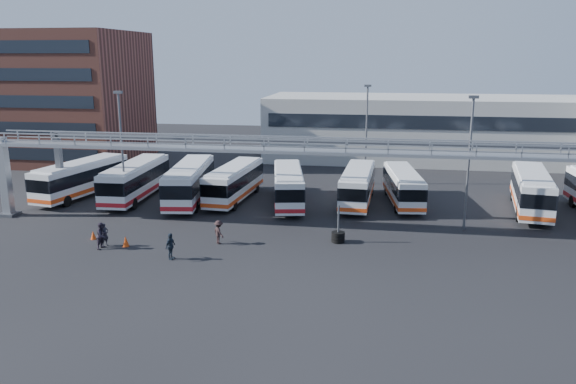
% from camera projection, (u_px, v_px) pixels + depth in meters
% --- Properties ---
extents(ground, '(140.00, 140.00, 0.00)m').
position_uv_depth(ground, '(296.00, 252.00, 38.22)').
color(ground, black).
rests_on(ground, ground).
extents(gantry, '(51.40, 5.15, 7.10)m').
position_uv_depth(gantry, '(307.00, 157.00, 42.56)').
color(gantry, gray).
rests_on(gantry, ground).
extents(apartment_building, '(18.00, 15.00, 16.00)m').
position_uv_depth(apartment_building, '(64.00, 97.00, 70.48)').
color(apartment_building, brown).
rests_on(apartment_building, ground).
extents(warehouse, '(42.00, 14.00, 8.00)m').
position_uv_depth(warehouse, '(432.00, 128.00, 71.84)').
color(warehouse, '#9E9E99').
rests_on(warehouse, ground).
extents(light_pole_left, '(0.70, 0.35, 10.21)m').
position_uv_depth(light_pole_left, '(122.00, 145.00, 47.07)').
color(light_pole_left, '#4C4F54').
rests_on(light_pole_left, ground).
extents(light_pole_mid, '(0.70, 0.35, 10.21)m').
position_uv_depth(light_pole_mid, '(469.00, 156.00, 41.70)').
color(light_pole_mid, '#4C4F54').
rests_on(light_pole_mid, ground).
extents(light_pole_back, '(0.70, 0.35, 10.21)m').
position_uv_depth(light_pole_back, '(366.00, 129.00, 57.35)').
color(light_pole_back, '#4C4F54').
rests_on(light_pole_back, ground).
extents(bus_0, '(4.53, 11.42, 3.38)m').
position_uv_depth(bus_0, '(82.00, 177.00, 52.87)').
color(bus_0, silver).
rests_on(bus_0, ground).
extents(bus_1, '(3.07, 11.41, 3.44)m').
position_uv_depth(bus_1, '(136.00, 179.00, 51.94)').
color(bus_1, silver).
rests_on(bus_1, ground).
extents(bus_2, '(4.21, 11.80, 3.51)m').
position_uv_depth(bus_2, '(190.00, 181.00, 50.88)').
color(bus_2, silver).
rests_on(bus_2, ground).
extents(bus_3, '(3.22, 10.84, 3.25)m').
position_uv_depth(bus_3, '(234.00, 181.00, 51.53)').
color(bus_3, silver).
rests_on(bus_3, ground).
extents(bus_4, '(4.43, 10.92, 3.23)m').
position_uv_depth(bus_4, '(288.00, 185.00, 50.09)').
color(bus_4, silver).
rests_on(bus_4, ground).
extents(bus_5, '(2.89, 10.65, 3.21)m').
position_uv_depth(bus_5, '(358.00, 185.00, 50.32)').
color(bus_5, silver).
rests_on(bus_5, ground).
extents(bus_6, '(3.56, 10.28, 3.06)m').
position_uv_depth(bus_6, '(403.00, 185.00, 50.35)').
color(bus_6, silver).
rests_on(bus_6, ground).
extents(bus_8, '(4.30, 11.62, 3.45)m').
position_uv_depth(bus_8, '(531.00, 190.00, 47.80)').
color(bus_8, silver).
rests_on(bus_8, ground).
extents(pedestrian_a, '(0.61, 0.72, 1.66)m').
position_uv_depth(pedestrian_a, '(105.00, 235.00, 39.21)').
color(pedestrian_a, black).
rests_on(pedestrian_a, ground).
extents(pedestrian_b, '(0.86, 1.02, 1.86)m').
position_uv_depth(pedestrian_b, '(102.00, 235.00, 38.70)').
color(pedestrian_b, '#26202C').
rests_on(pedestrian_b, ground).
extents(pedestrian_c, '(1.22, 1.23, 1.70)m').
position_uv_depth(pedestrian_c, '(219.00, 232.00, 39.69)').
color(pedestrian_c, black).
rests_on(pedestrian_c, ground).
extents(pedestrian_d, '(0.61, 1.10, 1.78)m').
position_uv_depth(pedestrian_d, '(170.00, 246.00, 36.61)').
color(pedestrian_d, '#1A232F').
rests_on(pedestrian_d, ground).
extents(cone_left, '(0.56, 0.56, 0.74)m').
position_uv_depth(cone_left, '(126.00, 241.00, 39.22)').
color(cone_left, '#D63F0B').
rests_on(cone_left, ground).
extents(cone_right, '(0.46, 0.46, 0.63)m').
position_uv_depth(cone_right, '(93.00, 235.00, 40.78)').
color(cone_right, '#D63F0B').
rests_on(cone_right, ground).
extents(tire_stack, '(0.95, 0.95, 2.73)m').
position_uv_depth(tire_stack, '(338.00, 236.00, 40.11)').
color(tire_stack, black).
rests_on(tire_stack, ground).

